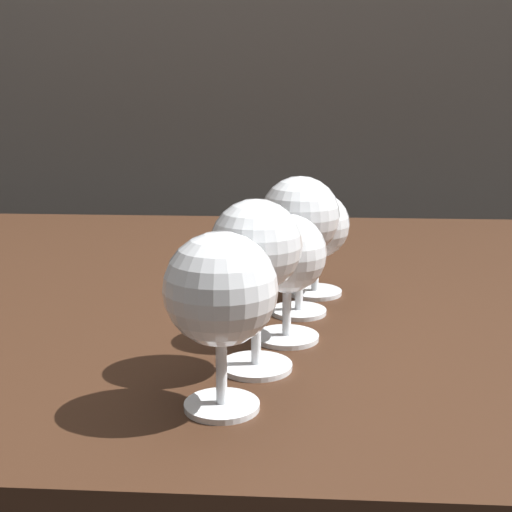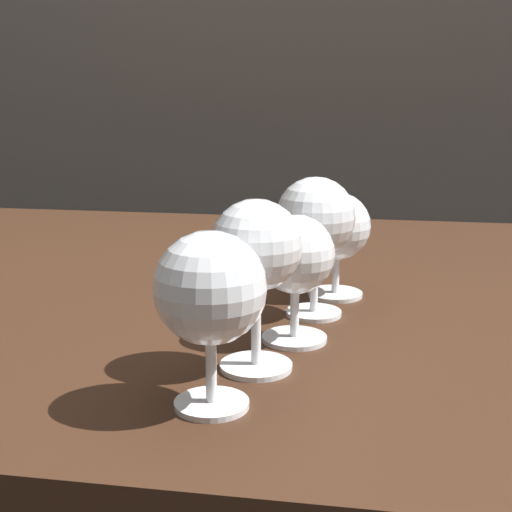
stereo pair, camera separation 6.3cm
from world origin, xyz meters
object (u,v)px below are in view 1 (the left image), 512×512
object	(u,v)px
wine_glass_cabernet	(256,250)
wine_glass_amber	(316,227)
wine_glass_white	(287,256)
wine_glass_merlot	(300,220)
wine_glass_rose	(220,291)

from	to	relation	value
wine_glass_cabernet	wine_glass_amber	xyz separation A→B (m)	(0.06, 0.24, -0.03)
wine_glass_white	wine_glass_merlot	size ratio (longest dim) A/B	0.83
wine_glass_rose	wine_glass_white	bearing A→B (deg)	73.68
wine_glass_white	wine_glass_merlot	distance (m)	0.09
wine_glass_cabernet	wine_glass_amber	distance (m)	0.25
wine_glass_cabernet	wine_glass_white	bearing A→B (deg)	71.82
wine_glass_cabernet	wine_glass_white	distance (m)	0.09
wine_glass_white	wine_glass_rose	bearing A→B (deg)	-106.32
wine_glass_cabernet	wine_glass_amber	world-z (taller)	wine_glass_cabernet
wine_glass_rose	wine_glass_white	size ratio (longest dim) A/B	1.12
wine_glass_white	wine_glass_amber	world-z (taller)	wine_glass_white
wine_glass_cabernet	wine_glass_white	xyz separation A→B (m)	(0.03, 0.08, -0.02)
wine_glass_rose	wine_glass_merlot	size ratio (longest dim) A/B	0.93
wine_glass_rose	wine_glass_white	world-z (taller)	wine_glass_rose
wine_glass_amber	wine_glass_merlot	bearing A→B (deg)	-103.79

